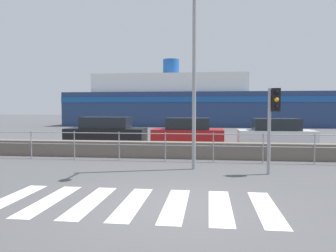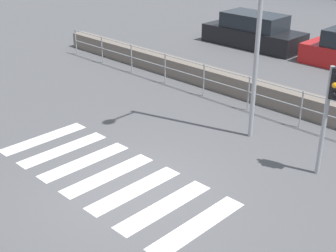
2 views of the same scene
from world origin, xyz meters
name	(u,v)px [view 2 (image 2 of 2)]	position (x,y,z in m)	size (l,w,h in m)	color
ground_plane	(133,189)	(0.00, 0.00, 0.00)	(160.00, 160.00, 0.00)	#4C4C4F
crosswalk	(108,175)	(-0.86, 0.00, 0.00)	(5.85, 2.40, 0.01)	silver
seawall	(289,101)	(0.00, 6.25, 0.31)	(21.45, 0.55, 0.63)	#6B6056
harbor_fence	(274,95)	(0.00, 5.38, 0.71)	(19.35, 0.04, 1.08)	gray
traffic_light_far	(333,98)	(2.59, 3.40, 1.88)	(0.34, 0.32, 2.55)	gray
parked_car_black	(253,32)	(-5.18, 11.73, 0.62)	(4.54, 1.76, 1.45)	black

